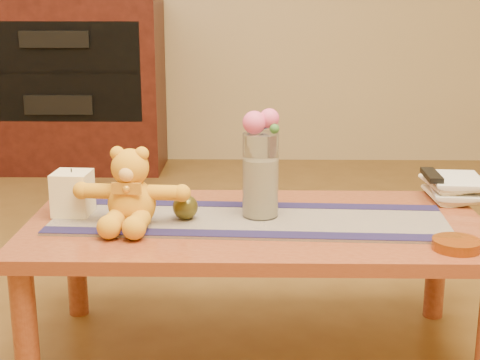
{
  "coord_description": "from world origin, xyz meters",
  "views": [
    {
      "loc": [
        -0.01,
        -2.07,
        1.13
      ],
      "look_at": [
        -0.05,
        0.0,
        0.58
      ],
      "focal_mm": 53.05,
      "sensor_mm": 36.0,
      "label": 1
    }
  ],
  "objects_px": {
    "pillar_candle": "(73,193)",
    "tv_remote": "(432,175)",
    "book_bottom": "(429,196)",
    "amber_dish": "(456,245)",
    "glass_vase": "(260,175)",
    "teddy_bear": "(131,188)",
    "bronze_ball": "(185,207)"
  },
  "relations": [
    {
      "from": "teddy_bear",
      "to": "amber_dish",
      "type": "relative_size",
      "value": 2.48
    },
    {
      "from": "bronze_ball",
      "to": "book_bottom",
      "type": "relative_size",
      "value": 0.35
    },
    {
      "from": "pillar_candle",
      "to": "tv_remote",
      "type": "relative_size",
      "value": 0.84
    },
    {
      "from": "tv_remote",
      "to": "glass_vase",
      "type": "bearing_deg",
      "value": -158.24
    },
    {
      "from": "pillar_candle",
      "to": "tv_remote",
      "type": "distance_m",
      "value": 1.18
    },
    {
      "from": "pillar_candle",
      "to": "book_bottom",
      "type": "bearing_deg",
      "value": 10.36
    },
    {
      "from": "pillar_candle",
      "to": "glass_vase",
      "type": "distance_m",
      "value": 0.59
    },
    {
      "from": "teddy_bear",
      "to": "tv_remote",
      "type": "height_order",
      "value": "teddy_bear"
    },
    {
      "from": "teddy_bear",
      "to": "bronze_ball",
      "type": "distance_m",
      "value": 0.18
    },
    {
      "from": "teddy_bear",
      "to": "book_bottom",
      "type": "xyz_separation_m",
      "value": [
        0.96,
        0.3,
        -0.11
      ]
    },
    {
      "from": "glass_vase",
      "to": "tv_remote",
      "type": "bearing_deg",
      "value": 20.61
    },
    {
      "from": "tv_remote",
      "to": "bronze_ball",
      "type": "bearing_deg",
      "value": -161.42
    },
    {
      "from": "tv_remote",
      "to": "pillar_candle",
      "type": "bearing_deg",
      "value": -168.96
    },
    {
      "from": "glass_vase",
      "to": "amber_dish",
      "type": "distance_m",
      "value": 0.61
    },
    {
      "from": "teddy_bear",
      "to": "pillar_candle",
      "type": "relative_size",
      "value": 2.45
    },
    {
      "from": "teddy_bear",
      "to": "amber_dish",
      "type": "xyz_separation_m",
      "value": [
        0.92,
        -0.19,
        -0.1
      ]
    },
    {
      "from": "teddy_bear",
      "to": "bronze_ball",
      "type": "xyz_separation_m",
      "value": [
        0.16,
        0.04,
        -0.07
      ]
    },
    {
      "from": "amber_dish",
      "to": "pillar_candle",
      "type": "bearing_deg",
      "value": 165.89
    },
    {
      "from": "teddy_bear",
      "to": "glass_vase",
      "type": "height_order",
      "value": "glass_vase"
    },
    {
      "from": "pillar_candle",
      "to": "book_bottom",
      "type": "relative_size",
      "value": 0.6
    },
    {
      "from": "pillar_candle",
      "to": "amber_dish",
      "type": "relative_size",
      "value": 1.01
    },
    {
      "from": "book_bottom",
      "to": "amber_dish",
      "type": "xyz_separation_m",
      "value": [
        -0.05,
        -0.49,
        0.0
      ]
    },
    {
      "from": "teddy_bear",
      "to": "tv_remote",
      "type": "xyz_separation_m",
      "value": [
        0.96,
        0.29,
        -0.03
      ]
    },
    {
      "from": "bronze_ball",
      "to": "book_bottom",
      "type": "xyz_separation_m",
      "value": [
        0.81,
        0.26,
        -0.04
      ]
    },
    {
      "from": "glass_vase",
      "to": "bronze_ball",
      "type": "xyz_separation_m",
      "value": [
        -0.23,
        -0.04,
        -0.09
      ]
    },
    {
      "from": "bronze_ball",
      "to": "amber_dish",
      "type": "distance_m",
      "value": 0.79
    },
    {
      "from": "teddy_bear",
      "to": "pillar_candle",
      "type": "height_order",
      "value": "teddy_bear"
    },
    {
      "from": "bronze_ball",
      "to": "teddy_bear",
      "type": "bearing_deg",
      "value": -165.1
    },
    {
      "from": "book_bottom",
      "to": "tv_remote",
      "type": "xyz_separation_m",
      "value": [
        -0.0,
        -0.01,
        0.07
      ]
    },
    {
      "from": "tv_remote",
      "to": "amber_dish",
      "type": "height_order",
      "value": "tv_remote"
    },
    {
      "from": "teddy_bear",
      "to": "amber_dish",
      "type": "height_order",
      "value": "teddy_bear"
    },
    {
      "from": "glass_vase",
      "to": "amber_dish",
      "type": "height_order",
      "value": "glass_vase"
    }
  ]
}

